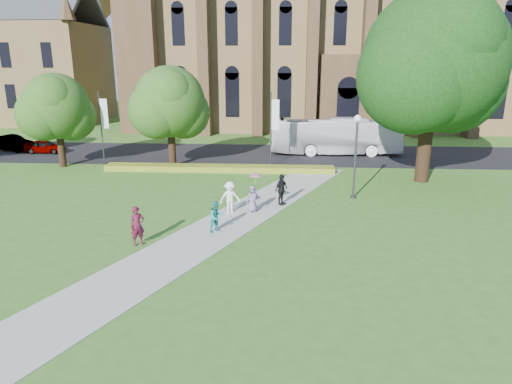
# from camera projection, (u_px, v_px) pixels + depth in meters

# --- Properties ---
(ground) EXTENTS (160.00, 160.00, 0.00)m
(ground) POSITION_uv_depth(u_px,v_px,m) (222.00, 232.00, 23.14)
(ground) COLOR #3A651E
(ground) RESTS_ON ground
(road) EXTENTS (160.00, 10.00, 0.02)m
(road) POSITION_uv_depth(u_px,v_px,m) (251.00, 154.00, 42.31)
(road) COLOR black
(road) RESTS_ON ground
(footpath) EXTENTS (15.58, 28.54, 0.04)m
(footpath) POSITION_uv_depth(u_px,v_px,m) (224.00, 225.00, 24.10)
(footpath) COLOR #B2B2A8
(footpath) RESTS_ON ground
(flower_hedge) EXTENTS (18.00, 1.40, 0.45)m
(flower_hedge) POSITION_uv_depth(u_px,v_px,m) (219.00, 168.00, 35.85)
(flower_hedge) COLOR gold
(flower_hedge) RESTS_ON ground
(cathedral) EXTENTS (52.60, 18.25, 28.00)m
(cathedral) POSITION_uv_depth(u_px,v_px,m) (341.00, 22.00, 57.01)
(cathedral) COLOR brown
(cathedral) RESTS_ON ground
(building_west) EXTENTS (22.00, 14.00, 18.30)m
(building_west) POSITION_uv_depth(u_px,v_px,m) (17.00, 54.00, 62.85)
(building_west) COLOR brown
(building_west) RESTS_ON ground
(streetlamp) EXTENTS (0.44, 0.44, 5.24)m
(streetlamp) POSITION_uv_depth(u_px,v_px,m) (356.00, 147.00, 28.01)
(streetlamp) COLOR #38383D
(streetlamp) RESTS_ON ground
(large_tree) EXTENTS (9.60, 9.60, 13.20)m
(large_tree) POSITION_uv_depth(u_px,v_px,m) (433.00, 61.00, 30.58)
(large_tree) COLOR #332114
(large_tree) RESTS_ON ground
(street_tree_0) EXTENTS (5.20, 5.20, 7.50)m
(street_tree_0) POSITION_uv_depth(u_px,v_px,m) (56.00, 107.00, 36.09)
(street_tree_0) COLOR #332114
(street_tree_0) RESTS_ON ground
(street_tree_1) EXTENTS (5.60, 5.60, 8.05)m
(street_tree_1) POSITION_uv_depth(u_px,v_px,m) (170.00, 102.00, 35.94)
(street_tree_1) COLOR #332114
(street_tree_1) RESTS_ON ground
(banner_pole_0) EXTENTS (0.70, 0.10, 6.00)m
(banner_pole_0) POSITION_uv_depth(u_px,v_px,m) (272.00, 125.00, 36.64)
(banner_pole_0) COLOR #38383D
(banner_pole_0) RESTS_ON ground
(banner_pole_1) EXTENTS (0.70, 0.10, 6.00)m
(banner_pole_1) POSITION_uv_depth(u_px,v_px,m) (102.00, 124.00, 37.47)
(banner_pole_1) COLOR #38383D
(banner_pole_1) RESTS_ON ground
(tour_coach) EXTENTS (11.97, 3.08, 3.32)m
(tour_coach) POSITION_uv_depth(u_px,v_px,m) (335.00, 136.00, 41.89)
(tour_coach) COLOR white
(tour_coach) RESTS_ON road
(car_0) EXTENTS (3.63, 1.47, 1.24)m
(car_0) POSITION_uv_depth(u_px,v_px,m) (45.00, 146.00, 42.67)
(car_0) COLOR gray
(car_0) RESTS_ON road
(car_1) EXTENTS (4.74, 2.77, 1.48)m
(car_1) POSITION_uv_depth(u_px,v_px,m) (12.00, 143.00, 43.75)
(car_1) COLOR gray
(car_1) RESTS_ON road
(pedestrian_0) EXTENTS (0.81, 0.76, 1.86)m
(pedestrian_0) POSITION_uv_depth(u_px,v_px,m) (137.00, 226.00, 21.30)
(pedestrian_0) COLOR #4E1127
(pedestrian_0) RESTS_ON footpath
(pedestrian_1) EXTENTS (1.00, 0.97, 1.62)m
(pedestrian_1) POSITION_uv_depth(u_px,v_px,m) (216.00, 217.00, 22.91)
(pedestrian_1) COLOR teal
(pedestrian_1) RESTS_ON footpath
(pedestrian_2) EXTENTS (1.33, 1.00, 1.83)m
(pedestrian_2) POSITION_uv_depth(u_px,v_px,m) (230.00, 197.00, 25.73)
(pedestrian_2) COLOR white
(pedestrian_2) RESTS_ON footpath
(pedestrian_3) EXTENTS (1.02, 1.17, 1.89)m
(pedestrian_3) POSITION_uv_depth(u_px,v_px,m) (281.00, 189.00, 27.22)
(pedestrian_3) COLOR black
(pedestrian_3) RESTS_ON footpath
(pedestrian_4) EXTENTS (0.87, 0.70, 1.54)m
(pedestrian_4) POSITION_uv_depth(u_px,v_px,m) (253.00, 199.00, 25.96)
(pedestrian_4) COLOR slate
(pedestrian_4) RESTS_ON footpath
(parasol) EXTENTS (0.75, 0.75, 0.64)m
(parasol) POSITION_uv_depth(u_px,v_px,m) (256.00, 180.00, 25.74)
(parasol) COLOR #D39598
(parasol) RESTS_ON pedestrian_4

